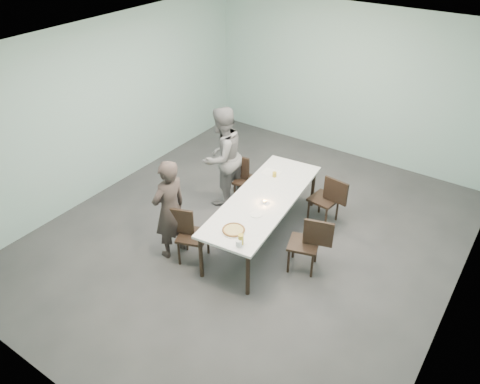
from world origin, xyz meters
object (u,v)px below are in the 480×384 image
Objects in this scene: chair_near_right at (310,241)px; diner_near at (170,209)px; chair_near_left at (187,231)px; water_tumbler at (239,243)px; chair_far_right at (329,197)px; beer_glass at (241,239)px; pizza at (234,230)px; amber_tumbler at (274,174)px; diner_far at (222,157)px; tealight at (265,202)px; chair_far_left at (244,176)px; table at (263,201)px; side_plate at (256,214)px.

diner_near is at bearing 7.41° from chair_near_right.
chair_near_left is 9.67× the size of water_tumbler.
chair_near_left is 0.55× the size of diner_near.
chair_far_right is 2.13m from water_tumbler.
beer_glass is (-0.60, -0.85, 0.32)m from chair_near_right.
amber_tumbler is (-0.29, 1.56, 0.02)m from pizza.
diner_far is at bearing -36.78° from chair_near_right.
chair_near_left is 0.80m from pizza.
diner_far reaches higher than tealight.
beer_glass is at bearing 90.80° from water_tumbler.
chair_near_left is 1.00× the size of chair_far_left.
amber_tumbler is (-0.28, 0.75, 0.02)m from tealight.
chair_far_right reaches higher than water_tumbler.
chair_far_right is at bearing 54.62° from table.
diner_near is 8.84× the size of side_plate.
diner_far is (-1.15, 0.51, 0.19)m from table.
chair_far_left is at bearing 122.46° from water_tumbler.
side_plate is (0.98, -1.13, 0.25)m from chair_far_left.
water_tumbler is 1.61× the size of tealight.
chair_near_left is at bearing -104.96° from amber_tumbler.
chair_near_left is 1.02m from water_tumbler.
table is at bearing 96.11° from pizza.
amber_tumbler is (-0.53, 1.73, -0.03)m from beer_glass.
pizza is 1.89× the size of side_plate.
pizza is at bearing 80.31° from chair_far_right.
chair_far_left is 0.53m from diner_far.
chair_near_right is 10.88× the size of amber_tumbler.
diner_far is (-0.23, 1.59, 0.08)m from diner_near.
chair_near_right is (0.93, -0.24, -0.19)m from table.
chair_far_left is at bearing 75.72° from chair_near_left.
chair_far_right is 2.59m from diner_near.
tealight is (-0.84, 0.13, 0.27)m from chair_near_right.
diner_near is 1.40m from tealight.
beer_glass is at bearing 38.17° from chair_near_right.
diner_near is 1.26m from water_tumbler.
tealight is at bearing 103.55° from water_tumbler.
diner_near reaches higher than amber_tumbler.
table is 29.81× the size of water_tumbler.
diner_near is 17.68× the size of water_tumbler.
chair_near_left is at bearing -170.57° from pizza.
water_tumbler is (1.26, -0.06, -0.00)m from diner_near.
chair_near_right is 15.54× the size of tealight.
tealight is at bearing 142.62° from diner_near.
diner_far reaches higher than chair_far_left.
chair_far_left reaches higher than tealight.
side_plate is 2.00× the size of water_tumbler.
side_plate is (0.04, 0.50, -0.01)m from pizza.
table is at bearing 61.84° from chair_far_right.
chair_near_left is 4.83× the size of side_plate.
tealight is (-0.25, 0.99, -0.05)m from beer_glass.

